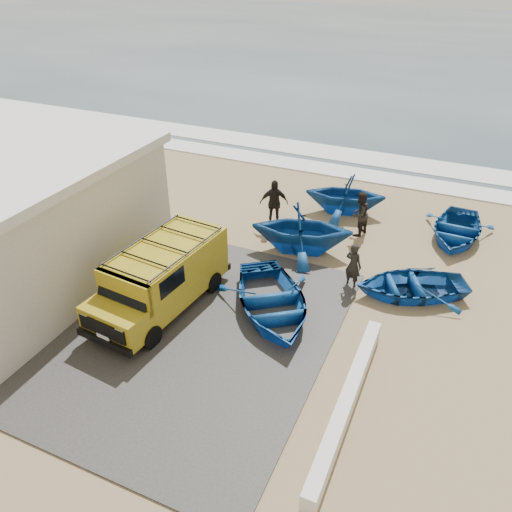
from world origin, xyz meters
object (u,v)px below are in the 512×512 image
(boat_near_left, at_px, (272,302))
(boat_far_left, at_px, (345,194))
(parapet, at_px, (347,402))
(van, at_px, (162,276))
(boat_mid_right, at_px, (456,230))
(fisherman_back, at_px, (274,203))
(fisherman_middle, at_px, (359,214))
(fisherman_front, at_px, (353,265))
(boat_near_right, at_px, (411,285))
(boat_mid_left, at_px, (302,228))

(boat_near_left, distance_m, boat_far_left, 7.79)
(parapet, relative_size, van, 1.16)
(boat_near_left, height_order, boat_mid_right, boat_near_left)
(boat_far_left, bearing_deg, parapet, 3.85)
(fisherman_back, bearing_deg, boat_far_left, 17.86)
(parapet, bearing_deg, fisherman_middle, 102.57)
(parapet, xyz_separation_m, boat_mid_right, (1.62, 10.15, 0.12))
(fisherman_front, height_order, fisherman_back, fisherman_back)
(boat_near_right, bearing_deg, boat_mid_right, 141.28)
(boat_near_right, bearing_deg, fisherman_middle, -168.11)
(boat_near_right, distance_m, boat_mid_right, 4.66)
(boat_mid_left, distance_m, boat_far_left, 3.89)
(parapet, relative_size, fisherman_back, 3.03)
(boat_mid_left, relative_size, fisherman_front, 2.28)
(boat_near_right, relative_size, boat_far_left, 1.09)
(boat_far_left, bearing_deg, boat_mid_right, 72.70)
(van, height_order, boat_mid_left, van)
(van, relative_size, fisherman_front, 3.15)
(boat_near_right, xyz_separation_m, fisherman_front, (-1.90, -0.30, 0.44))
(boat_near_left, bearing_deg, van, 161.33)
(boat_near_right, relative_size, fisherman_middle, 2.01)
(boat_mid_right, height_order, fisherman_back, fisherman_back)
(boat_mid_right, relative_size, boat_far_left, 1.13)
(boat_mid_right, distance_m, boat_far_left, 4.68)
(parapet, height_order, fisherman_back, fisherman_back)
(van, relative_size, boat_near_right, 1.41)
(van, bearing_deg, fisherman_front, 39.94)
(parapet, xyz_separation_m, van, (-6.45, 1.79, 0.88))
(boat_near_left, height_order, boat_far_left, boat_far_left)
(parapet, distance_m, fisherman_middle, 9.15)
(fisherman_back, bearing_deg, boat_mid_left, -67.68)
(parapet, height_order, van, van)
(boat_mid_right, height_order, fisherman_front, fisherman_front)
(boat_mid_right, distance_m, fisherman_back, 7.26)
(parapet, bearing_deg, van, 164.53)
(fisherman_front, xyz_separation_m, fisherman_back, (-4.08, 2.98, 0.17))
(boat_mid_right, relative_size, fisherman_back, 1.92)
(van, distance_m, boat_mid_right, 11.65)
(boat_near_left, bearing_deg, parapet, -77.34)
(boat_mid_right, xyz_separation_m, fisherman_back, (-6.99, -1.87, 0.60))
(boat_mid_left, height_order, boat_far_left, boat_mid_left)
(boat_near_right, relative_size, fisherman_back, 1.84)
(boat_near_right, distance_m, fisherman_back, 6.59)
(boat_near_right, height_order, fisherman_middle, fisherman_middle)
(van, height_order, fisherman_middle, van)
(van, xyz_separation_m, boat_mid_right, (8.07, 8.36, -0.76))
(boat_near_left, xyz_separation_m, fisherman_middle, (1.19, 6.11, 0.46))
(boat_far_left, bearing_deg, boat_near_left, -13.30)
(van, relative_size, fisherman_middle, 2.84)
(parapet, xyz_separation_m, boat_near_left, (-3.18, 2.80, 0.18))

